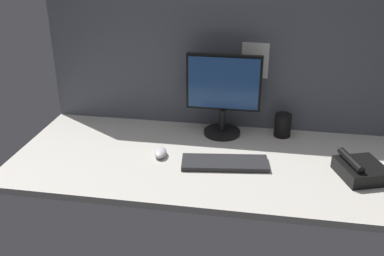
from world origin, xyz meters
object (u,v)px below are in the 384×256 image
desk_phone (360,170)px  mouse (160,153)px  monitor (222,92)px  keyboard (225,163)px  mug_black_travel (283,125)px

desk_phone → mouse: bearing=177.6°
monitor → desk_phone: (60.44, -32.03, -18.42)cm
keyboard → desk_phone: size_ratio=1.57×
mug_black_travel → monitor: bearing=-175.9°
keyboard → mug_black_travel: mug_black_travel is taller
keyboard → mouse: bearing=166.2°
monitor → mug_black_travel: size_ratio=3.51×
monitor → mouse: (-24.30, -28.54, -19.91)cm
keyboard → mug_black_travel: 42.25cm
mouse → monitor: bearing=40.6°
mug_black_travel → desk_phone: bearing=-48.0°
monitor → desk_phone: size_ratio=1.70×
keyboard → monitor: bearing=91.4°
monitor → mug_black_travel: bearing=4.1°
monitor → keyboard: (4.98, -31.80, -20.61)cm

